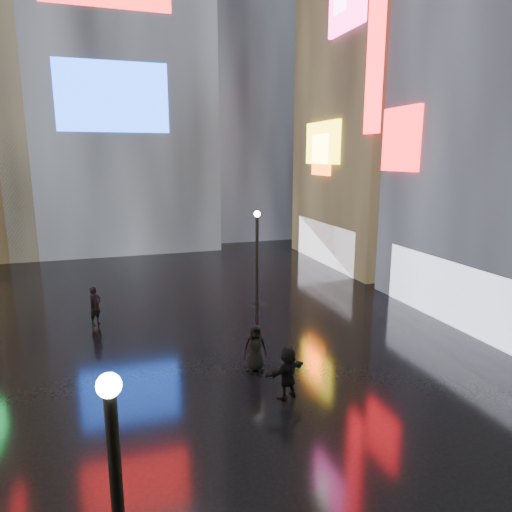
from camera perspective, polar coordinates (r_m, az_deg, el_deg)
name	(u,v)px	position (r m, az deg, el deg)	size (l,w,h in m)	color
ground	(203,326)	(21.51, -6.65, -8.74)	(140.00, 140.00, 0.00)	black
building_right_far	(392,66)	(36.25, 16.69, 21.78)	(10.28, 12.00, 28.00)	black
tower_flank_right	(237,59)	(48.39, -2.44, 23.36)	(12.00, 12.00, 34.00)	black
lamp_far	(257,257)	(21.96, 0.14, -0.19)	(0.30, 0.30, 5.20)	black
pedestrian_4	(255,347)	(17.00, -0.09, -11.36)	(0.85, 0.55, 1.74)	black
pedestrian_5	(288,373)	(15.20, 3.97, -14.38)	(1.62, 0.51, 1.74)	black
pedestrian_6	(95,306)	(22.57, -19.47, -5.90)	(0.67, 0.44, 1.83)	black
umbrella_2	(255,313)	(16.51, -0.09, -7.17)	(0.98, 1.00, 0.90)	black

